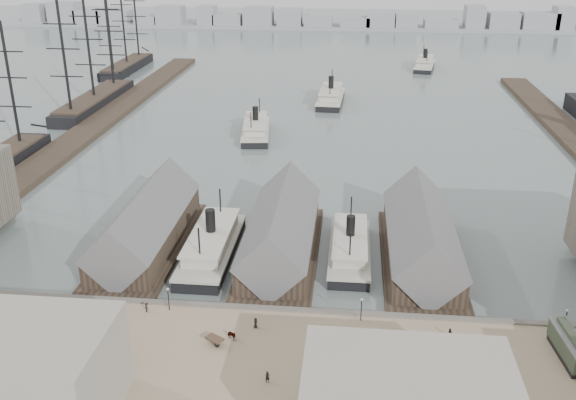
# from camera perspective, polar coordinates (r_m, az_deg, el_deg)

# --- Properties ---
(ground) EXTENTS (900.00, 900.00, 0.00)m
(ground) POSITION_cam_1_polar(r_m,az_deg,el_deg) (108.11, -1.64, -9.06)
(ground) COLOR #566362
(ground) RESTS_ON ground
(quay) EXTENTS (180.00, 30.00, 2.00)m
(quay) POSITION_cam_1_polar(r_m,az_deg,el_deg) (91.27, -3.32, -15.10)
(quay) COLOR #8C785E
(quay) RESTS_ON ground
(seawall) EXTENTS (180.00, 1.20, 2.30)m
(seawall) POSITION_cam_1_polar(r_m,az_deg,el_deg) (103.14, -2.03, -10.03)
(seawall) COLOR #59544C
(seawall) RESTS_ON ground
(west_wharf) EXTENTS (10.00, 220.00, 1.60)m
(west_wharf) POSITION_cam_1_polar(r_m,az_deg,el_deg) (214.80, -16.47, 6.60)
(west_wharf) COLOR #2D231C
(west_wharf) RESTS_ON ground
(ferry_shed_west) EXTENTS (14.00, 42.00, 12.60)m
(ferry_shed_west) POSITION_cam_1_polar(r_m,az_deg,el_deg) (125.96, -12.48, -2.39)
(ferry_shed_west) COLOR #2D231C
(ferry_shed_west) RESTS_ON ground
(ferry_shed_center) EXTENTS (14.00, 42.00, 12.60)m
(ferry_shed_center) POSITION_cam_1_polar(r_m,az_deg,el_deg) (120.60, -0.64, -2.99)
(ferry_shed_center) COLOR #2D231C
(ferry_shed_center) RESTS_ON ground
(ferry_shed_east) EXTENTS (14.00, 42.00, 12.60)m
(ferry_shed_east) POSITION_cam_1_polar(r_m,az_deg,el_deg) (120.72, 11.74, -3.47)
(ferry_shed_east) COLOR #2D231C
(ferry_shed_east) RESTS_ON ground
(lamp_post_near_w) EXTENTS (0.44, 0.44, 3.92)m
(lamp_post_near_w) POSITION_cam_1_polar(r_m,az_deg,el_deg) (102.69, -10.60, -8.27)
(lamp_post_near_w) COLOR black
(lamp_post_near_w) RESTS_ON quay
(lamp_post_near_e) EXTENTS (0.44, 0.44, 3.92)m
(lamp_post_near_e) POSITION_cam_1_polar(r_m,az_deg,el_deg) (99.00, 6.55, -9.27)
(lamp_post_near_e) COLOR black
(lamp_post_near_e) RESTS_ON quay
(lamp_post_far_e) EXTENTS (0.44, 0.44, 3.92)m
(lamp_post_far_e) POSITION_cam_1_polar(r_m,az_deg,el_deg) (104.18, 23.51, -9.47)
(lamp_post_far_e) COLOR black
(lamp_post_far_e) RESTS_ON quay
(far_shore) EXTENTS (500.00, 40.00, 15.72)m
(far_shore) POSITION_cam_1_polar(r_m,az_deg,el_deg) (428.80, 4.02, 15.51)
(far_shore) COLOR gray
(far_shore) RESTS_ON ground
(ferry_docked_west) EXTENTS (8.53, 28.45, 10.16)m
(ferry_docked_west) POSITION_cam_1_polar(r_m,az_deg,el_deg) (122.20, -6.80, -3.97)
(ferry_docked_west) COLOR black
(ferry_docked_west) RESTS_ON ground
(ferry_docked_east) EXTENTS (7.60, 25.32, 9.04)m
(ferry_docked_east) POSITION_cam_1_polar(r_m,az_deg,el_deg) (121.63, 5.51, -4.19)
(ferry_docked_east) COLOR black
(ferry_docked_east) RESTS_ON ground
(ferry_open_near) EXTENTS (11.04, 27.35, 9.50)m
(ferry_open_near) POSITION_cam_1_polar(r_m,az_deg,el_deg) (195.00, -2.89, 6.37)
(ferry_open_near) COLOR black
(ferry_open_near) RESTS_ON ground
(ferry_open_mid) EXTENTS (9.75, 28.96, 10.23)m
(ferry_open_mid) POSITION_cam_1_polar(r_m,az_deg,el_deg) (234.72, 3.82, 9.20)
(ferry_open_mid) COLOR black
(ferry_open_mid) RESTS_ON ground
(ferry_open_far) EXTENTS (12.21, 27.34, 9.42)m
(ferry_open_far) POSITION_cam_1_polar(r_m,az_deg,el_deg) (301.98, 12.04, 11.75)
(ferry_open_far) COLOR black
(ferry_open_far) RESTS_ON ground
(sailing_ship_mid) EXTENTS (9.66, 55.82, 39.71)m
(sailing_ship_mid) POSITION_cam_1_polar(r_m,az_deg,el_deg) (237.24, -16.81, 8.54)
(sailing_ship_mid) COLOR black
(sailing_ship_mid) RESTS_ON ground
(sailing_ship_far) EXTENTS (8.79, 48.85, 36.15)m
(sailing_ship_far) POSITION_cam_1_polar(r_m,az_deg,el_deg) (300.01, -14.11, 11.58)
(sailing_ship_far) COLOR black
(sailing_ship_far) RESTS_ON ground
(tram) EXTENTS (3.52, 10.37, 3.62)m
(tram) POSITION_cam_1_polar(r_m,az_deg,el_deg) (99.05, 23.70, -11.86)
(tram) COLOR black
(tram) RESTS_ON quay
(horse_cart_left) EXTENTS (4.74, 2.13, 1.49)m
(horse_cart_left) POSITION_cam_1_polar(r_m,az_deg,el_deg) (101.81, -22.16, -11.32)
(horse_cart_left) COLOR black
(horse_cart_left) RESTS_ON quay
(horse_cart_center) EXTENTS (4.66, 3.53, 1.49)m
(horse_cart_center) POSITION_cam_1_polar(r_m,az_deg,el_deg) (95.28, -5.57, -12.02)
(horse_cart_center) COLOR black
(horse_cart_center) RESTS_ON quay
(horse_cart_right) EXTENTS (4.69, 2.02, 1.52)m
(horse_cart_right) POSITION_cam_1_polar(r_m,az_deg,el_deg) (86.67, 6.46, -16.09)
(horse_cart_right) COLOR black
(horse_cart_right) RESTS_ON quay
(pedestrian_2) EXTENTS (1.17, 1.15, 1.62)m
(pedestrian_2) POSITION_cam_1_polar(r_m,az_deg,el_deg) (103.79, -12.45, -9.31)
(pedestrian_2) COLOR black
(pedestrian_2) RESTS_ON quay
(pedestrian_3) EXTENTS (0.97, 1.13, 1.82)m
(pedestrian_3) POSITION_cam_1_polar(r_m,az_deg,el_deg) (93.39, -15.68, -13.59)
(pedestrian_3) COLOR black
(pedestrian_3) RESTS_ON quay
(pedestrian_4) EXTENTS (0.72, 0.92, 1.66)m
(pedestrian_4) POSITION_cam_1_polar(r_m,az_deg,el_deg) (97.88, -2.90, -10.86)
(pedestrian_4) COLOR black
(pedestrian_4) RESTS_ON quay
(pedestrian_5) EXTENTS (0.75, 0.67, 1.71)m
(pedestrian_5) POSITION_cam_1_polar(r_m,az_deg,el_deg) (87.47, -1.84, -15.46)
(pedestrian_5) COLOR black
(pedestrian_5) RESTS_ON quay
(pedestrian_6) EXTENTS (0.87, 0.95, 1.58)m
(pedestrian_6) POSITION_cam_1_polar(r_m,az_deg,el_deg) (98.45, 14.18, -11.43)
(pedestrian_6) COLOR black
(pedestrian_6) RESTS_ON quay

